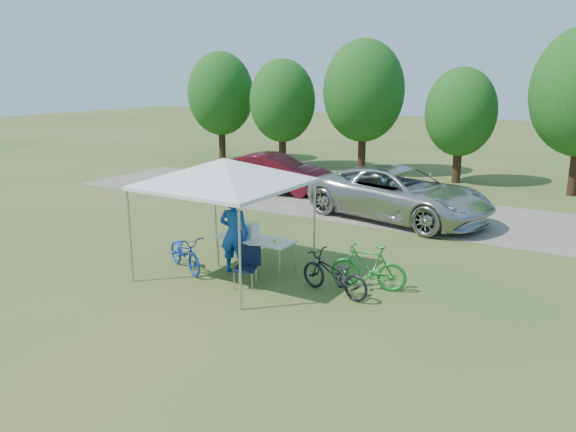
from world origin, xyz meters
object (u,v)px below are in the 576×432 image
(cyclist, at_px, (234,233))
(sedan, at_px, (274,173))
(bike_blue, at_px, (185,252))
(folding_chair, at_px, (248,263))
(minivan, at_px, (399,193))
(folding_table, at_px, (256,240))
(bike_green, at_px, (368,267))
(bike_dark, at_px, (334,274))
(cooler, at_px, (248,230))

(cyclist, relative_size, sedan, 0.42)
(bike_blue, distance_m, sedan, 9.14)
(folding_chair, bearing_deg, minivan, 62.03)
(folding_table, height_order, folding_chair, folding_chair)
(folding_table, relative_size, bike_green, 1.13)
(bike_dark, height_order, sedan, sedan)
(folding_table, relative_size, minivan, 0.32)
(bike_dark, bearing_deg, cooler, -87.91)
(cooler, height_order, minivan, minivan)
(bike_dark, xyz_separation_m, sedan, (-6.73, 8.14, 0.31))
(folding_chair, relative_size, bike_green, 0.53)
(bike_blue, bearing_deg, minivan, 5.92)
(cooler, distance_m, cyclist, 0.42)
(folding_chair, bearing_deg, bike_green, 5.22)
(folding_chair, xyz_separation_m, bike_green, (2.33, 1.20, -0.02))
(folding_chair, distance_m, bike_blue, 1.86)
(bike_blue, bearing_deg, folding_table, -30.57)
(cyclist, height_order, bike_blue, cyclist)
(folding_table, xyz_separation_m, bike_green, (2.79, 0.23, -0.23))
(folding_chair, height_order, cyclist, cyclist)
(folding_chair, relative_size, bike_blue, 0.53)
(bike_green, bearing_deg, folding_chair, -74.36)
(cooler, bearing_deg, sedan, 118.67)
(cooler, distance_m, minivan, 6.44)
(cooler, height_order, bike_green, cooler)
(minivan, bearing_deg, sedan, 87.48)
(folding_table, bearing_deg, bike_dark, -11.12)
(bike_blue, relative_size, bike_dark, 0.97)
(cyclist, height_order, bike_green, cyclist)
(cyclist, xyz_separation_m, bike_green, (3.12, 0.64, -0.44))
(folding_chair, distance_m, cooler, 1.26)
(cooler, relative_size, cyclist, 0.25)
(cyclist, relative_size, minivan, 0.32)
(cooler, distance_m, bike_green, 3.05)
(cyclist, height_order, sedan, cyclist)
(cyclist, distance_m, bike_blue, 1.29)
(cooler, xyz_separation_m, bike_dark, (2.53, -0.45, -0.49))
(sedan, bearing_deg, folding_chair, -160.57)
(bike_dark, distance_m, sedan, 10.57)
(bike_green, relative_size, bike_dark, 0.96)
(bike_blue, distance_m, bike_green, 4.35)
(bike_green, xyz_separation_m, bike_dark, (-0.49, -0.68, -0.04))
(minivan, bearing_deg, bike_blue, 171.66)
(folding_table, bearing_deg, sedan, 119.93)
(cyclist, xyz_separation_m, sedan, (-4.10, 8.10, -0.17))
(folding_table, xyz_separation_m, minivan, (1.21, 6.28, 0.12))
(bike_blue, distance_m, bike_dark, 3.73)
(folding_table, xyz_separation_m, cyclist, (-0.33, -0.41, 0.22))
(cooler, relative_size, bike_blue, 0.28)
(folding_chair, xyz_separation_m, minivan, (0.75, 7.26, 0.32))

